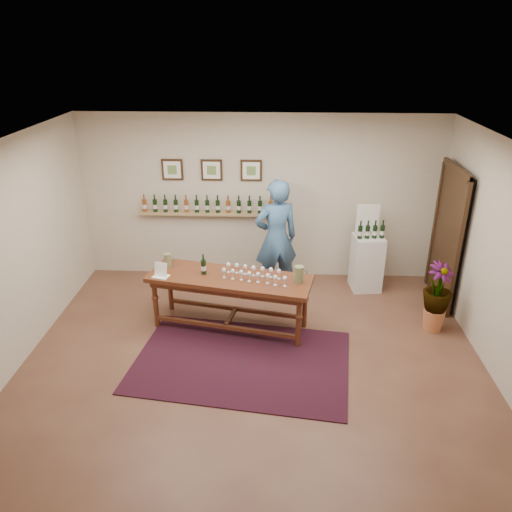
{
  "coord_description": "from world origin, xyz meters",
  "views": [
    {
      "loc": [
        0.27,
        -5.51,
        3.94
      ],
      "look_at": [
        0.0,
        0.8,
        1.1
      ],
      "focal_mm": 35.0,
      "sensor_mm": 36.0,
      "label": 1
    }
  ],
  "objects_px": {
    "display_pedestal": "(366,263)",
    "tasting_table": "(230,284)",
    "person": "(276,238)",
    "potted_plant": "(437,297)"
  },
  "relations": [
    {
      "from": "tasting_table",
      "to": "person",
      "type": "bearing_deg",
      "value": 71.21
    },
    {
      "from": "display_pedestal",
      "to": "tasting_table",
      "type": "bearing_deg",
      "value": -148.63
    },
    {
      "from": "potted_plant",
      "to": "person",
      "type": "bearing_deg",
      "value": 155.53
    },
    {
      "from": "person",
      "to": "potted_plant",
      "type": "bearing_deg",
      "value": 137.59
    },
    {
      "from": "potted_plant",
      "to": "person",
      "type": "relative_size",
      "value": 0.47
    },
    {
      "from": "tasting_table",
      "to": "display_pedestal",
      "type": "relative_size",
      "value": 2.58
    },
    {
      "from": "display_pedestal",
      "to": "potted_plant",
      "type": "bearing_deg",
      "value": -58.37
    },
    {
      "from": "potted_plant",
      "to": "person",
      "type": "distance_m",
      "value": 2.54
    },
    {
      "from": "person",
      "to": "tasting_table",
      "type": "bearing_deg",
      "value": 41.28
    },
    {
      "from": "display_pedestal",
      "to": "person",
      "type": "xyz_separation_m",
      "value": [
        -1.5,
        -0.23,
        0.5
      ]
    }
  ]
}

